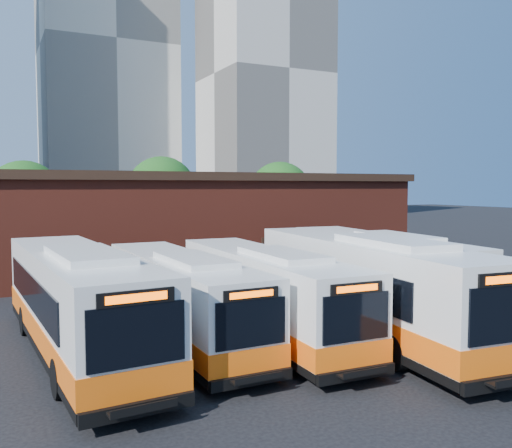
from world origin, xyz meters
name	(u,v)px	position (x,y,z in m)	size (l,w,h in m)	color
ground	(375,338)	(0.00, 0.00, 0.00)	(220.00, 220.00, 0.00)	black
bus_farwest	(78,305)	(-10.03, 2.77, 1.64)	(3.56, 13.41, 3.62)	white
bus_west	(181,301)	(-6.50, 2.78, 1.46)	(2.63, 11.88, 3.22)	white
bus_midwest	(265,296)	(-3.48, 2.05, 1.51)	(2.92, 12.27, 3.32)	white
bus_mideast	(366,290)	(-0.05, 0.48, 1.72)	(4.14, 14.05, 3.78)	white
bus_east	(377,273)	(3.38, 4.08, 1.59)	(3.93, 13.00, 3.49)	white
depot_building	(192,219)	(0.00, 20.00, 3.26)	(28.60, 12.60, 6.40)	maroon
tree_west	(25,198)	(-10.00, 32.00, 4.64)	(6.00, 6.00, 7.65)	#382314
tree_mid	(162,191)	(2.00, 34.00, 5.08)	(6.56, 6.56, 8.36)	#382314
tree_east	(280,194)	(13.00, 31.00, 4.83)	(6.24, 6.24, 7.96)	#382314
tower_center	(105,49)	(7.00, 86.00, 30.34)	(22.00, 20.00, 61.20)	silver
tower_right	(263,76)	(30.00, 68.00, 24.34)	(18.00, 18.00, 49.20)	beige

